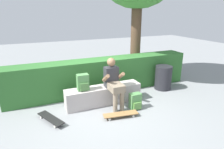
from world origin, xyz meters
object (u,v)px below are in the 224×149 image
skateboard_beside_bench (51,118)px  skateboard_near_person (121,114)px  backpack_on_bench (83,83)px  backpack_on_ground (135,101)px  trash_bin (163,78)px  person_skater (113,81)px  bench_main (104,95)px

skateboard_beside_bench → skateboard_near_person: bearing=-16.7°
backpack_on_bench → backpack_on_ground: (1.15, -0.56, -0.47)m
backpack_on_ground → trash_bin: trash_bin is taller
backpack_on_ground → trash_bin: 1.64m
person_skater → trash_bin: 1.94m
person_skater → backpack_on_bench: 0.75m
person_skater → skateboard_beside_bench: 1.69m
skateboard_beside_bench → backpack_on_ground: size_ratio=2.02×
skateboard_beside_bench → person_skater: bearing=5.5°
bench_main → backpack_on_ground: bench_main is taller
person_skater → trash_bin: (1.86, 0.42, -0.30)m
trash_bin → skateboard_near_person: bearing=-152.3°
backpack_on_ground → person_skater: bearing=139.7°
skateboard_beside_bench → trash_bin: 3.50m
bench_main → skateboard_near_person: size_ratio=2.42×
backpack_on_ground → bench_main: bearing=137.2°
person_skater → backpack_on_bench: person_skater is taller
skateboard_near_person → backpack_on_bench: bearing=128.9°
skateboard_near_person → skateboard_beside_bench: same height
backpack_on_ground → backpack_on_bench: bearing=154.0°
skateboard_beside_bench → backpack_on_bench: 1.09m
trash_bin → bench_main: bearing=-174.0°
person_skater → backpack_on_bench: bearing=164.7°
person_skater → backpack_on_bench: size_ratio=3.06×
person_skater → skateboard_near_person: bearing=-97.7°
skateboard_near_person → skateboard_beside_bench: (-1.49, 0.45, 0.00)m
backpack_on_bench → backpack_on_ground: 1.37m
person_skater → skateboard_near_person: person_skater is taller
skateboard_near_person → trash_bin: trash_bin is taller
bench_main → person_skater: size_ratio=1.62×
backpack_on_bench → trash_bin: backpack_on_bench is taller
bench_main → skateboard_beside_bench: bench_main is taller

